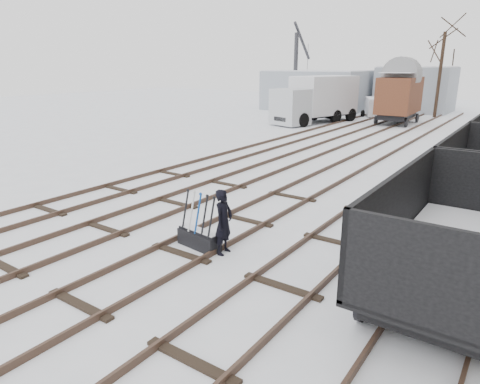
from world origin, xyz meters
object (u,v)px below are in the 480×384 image
(ground_frame, at_px, (199,237))
(panel_van, at_px, (376,107))
(box_van_wagon, at_px, (400,94))
(lorry, at_px, (316,99))
(worker, at_px, (224,222))
(freight_wagon_a, at_px, (453,251))
(crane, at_px, (296,88))

(ground_frame, relative_size, panel_van, 0.36)
(box_van_wagon, xyz_separation_m, lorry, (-5.78, -3.26, -0.45))
(ground_frame, relative_size, box_van_wagon, 0.27)
(worker, bearing_deg, freight_wagon_a, -84.06)
(ground_frame, height_order, lorry, lorry)
(worker, xyz_separation_m, box_van_wagon, (-3.48, 28.23, 1.53))
(ground_frame, xyz_separation_m, lorry, (-8.51, 25.07, 1.66))
(lorry, bearing_deg, ground_frame, -54.88)
(worker, height_order, freight_wagon_a, freight_wagon_a)
(ground_frame, xyz_separation_m, crane, (-14.63, 33.03, 2.02))
(panel_van, relative_size, crane, 0.47)
(worker, bearing_deg, crane, 18.92)
(panel_van, xyz_separation_m, crane, (-8.69, 0.35, 1.43))
(ground_frame, distance_m, panel_van, 33.22)
(ground_frame, relative_size, worker, 0.87)
(box_van_wagon, distance_m, lorry, 6.65)
(worker, bearing_deg, box_van_wagon, 0.91)
(freight_wagon_a, height_order, panel_van, freight_wagon_a)
(box_van_wagon, height_order, lorry, box_van_wagon)
(freight_wagon_a, xyz_separation_m, lorry, (-14.40, 23.87, 0.97))
(crane, bearing_deg, panel_van, -10.26)
(freight_wagon_a, relative_size, lorry, 0.72)
(ground_frame, xyz_separation_m, freight_wagon_a, (5.89, 1.20, 0.69))
(ground_frame, height_order, worker, worker)
(box_van_wagon, bearing_deg, crane, 156.02)
(freight_wagon_a, bearing_deg, panel_van, 110.60)
(freight_wagon_a, xyz_separation_m, panel_van, (-11.83, 31.48, -0.10))
(box_van_wagon, bearing_deg, ground_frame, -86.92)
(freight_wagon_a, distance_m, crane, 37.90)
(worker, relative_size, freight_wagon_a, 0.27)
(panel_van, bearing_deg, lorry, -132.76)
(lorry, height_order, crane, crane)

